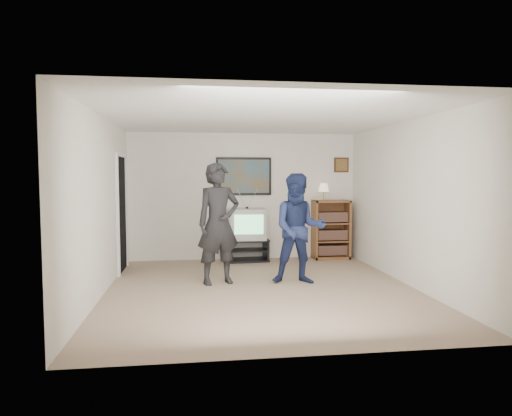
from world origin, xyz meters
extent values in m
cube|color=#7B604E|center=(0.00, 0.00, 0.00)|extent=(4.50, 5.00, 0.01)
cube|color=white|center=(0.00, 0.00, 2.50)|extent=(4.50, 5.00, 0.01)
cube|color=silver|center=(0.00, 2.50, 1.25)|extent=(4.50, 0.01, 2.50)
cube|color=silver|center=(-2.25, 0.00, 1.25)|extent=(0.01, 5.00, 2.50)
cube|color=silver|center=(2.25, 0.00, 1.25)|extent=(0.01, 5.00, 2.50)
cube|color=black|center=(0.01, 2.23, 0.41)|extent=(0.89, 0.53, 0.04)
cube|color=black|center=(0.01, 2.23, 0.02)|extent=(0.89, 0.53, 0.04)
cube|color=black|center=(-0.39, 2.23, 0.22)|extent=(0.07, 0.46, 0.43)
cube|color=black|center=(0.41, 2.23, 0.22)|extent=(0.07, 0.46, 0.43)
imported|color=black|center=(-0.61, 0.47, 0.93)|extent=(0.78, 0.63, 1.86)
imported|color=#1A2449|center=(0.62, 0.31, 0.85)|extent=(0.91, 0.76, 1.70)
cube|color=white|center=(-0.63, 0.66, 1.28)|extent=(0.04, 0.13, 0.04)
cube|color=white|center=(0.58, 0.49, 1.01)|extent=(0.04, 0.13, 0.04)
cube|color=black|center=(0.00, 2.48, 1.65)|extent=(1.10, 0.03, 0.75)
cube|color=white|center=(-0.55, 2.48, 1.95)|extent=(0.28, 0.02, 0.14)
cube|color=black|center=(2.00, 2.48, 1.88)|extent=(0.30, 0.03, 0.30)
cube|color=black|center=(-2.23, 1.60, 1.00)|extent=(0.03, 0.85, 2.00)
camera|label=1|loc=(-0.97, -6.51, 1.68)|focal=32.00mm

